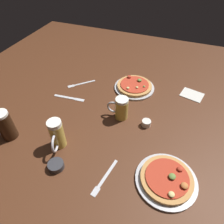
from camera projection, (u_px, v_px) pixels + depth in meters
ground_plane at (112, 116)px, 1.22m from camera, size 2.40×2.40×0.03m
pizza_plate_near at (167, 179)px, 0.89m from camera, size 0.28×0.28×0.05m
pizza_plate_far at (134, 86)px, 1.38m from camera, size 0.28×0.28×0.05m
beer_mug_dark at (121, 108)px, 1.15m from camera, size 0.13×0.08×0.14m
beer_mug_amber at (57, 135)px, 0.99m from camera, size 0.07×0.13×0.17m
beer_mug_pale at (4, 126)px, 1.03m from camera, size 0.12×0.11×0.17m
ramekin_sauce at (56, 165)px, 0.94m from camera, size 0.08×0.08×0.03m
ramekin_butter at (146, 123)px, 1.13m from camera, size 0.05×0.05×0.04m
napkin_folded at (192, 95)px, 1.34m from camera, size 0.16×0.14×0.01m
fork_left at (81, 84)px, 1.43m from camera, size 0.16×0.15×0.01m
knife_right at (69, 98)px, 1.32m from camera, size 0.21×0.04×0.01m
fork_spare at (105, 178)px, 0.91m from camera, size 0.06×0.20×0.01m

